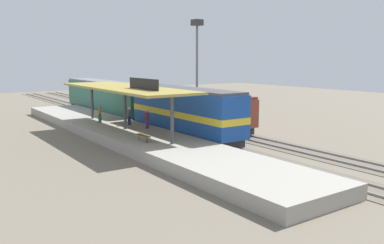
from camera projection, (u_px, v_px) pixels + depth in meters
ground_plane at (186, 131)px, 40.77m from camera, size 120.00×120.00×0.00m
track_near at (169, 133)px, 39.64m from camera, size 3.20×110.00×0.16m
track_far at (207, 128)px, 42.23m from camera, size 3.20×110.00×0.16m
platform at (126, 134)px, 36.99m from camera, size 6.00×44.00×0.90m
station_canopy at (125, 89)px, 36.28m from camera, size 5.20×18.00×4.70m
platform_bench at (143, 136)px, 31.21m from camera, size 0.44×1.70×0.50m
locomotive at (184, 112)px, 37.05m from camera, size 2.93×14.43×4.44m
passenger_carriage_single at (106, 98)px, 51.68m from camera, size 2.90×20.00×4.24m
freight_car at (208, 110)px, 41.78m from camera, size 2.80×12.00×3.54m
light_mast at (197, 48)px, 47.82m from camera, size 1.10×1.10×11.70m
person_waiting at (147, 118)px, 36.96m from camera, size 0.34×0.34×1.71m
person_walking at (100, 113)px, 40.56m from camera, size 0.34×0.34×1.71m
person_boarding at (129, 115)px, 39.00m from camera, size 0.34×0.34×1.71m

